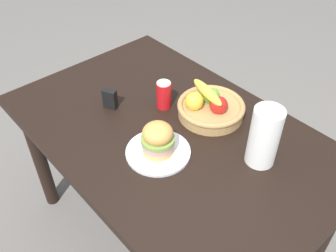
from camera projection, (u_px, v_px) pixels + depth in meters
ground_plane at (170, 232)px, 2.04m from camera, size 8.00×8.00×0.00m
dining_table at (170, 147)px, 1.62m from camera, size 1.40×0.90×0.75m
plate at (158, 152)px, 1.44m from camera, size 0.25×0.25×0.01m
sandwich at (158, 139)px, 1.40m from camera, size 0.13×0.13×0.13m
soda_can at (164, 95)px, 1.63m from camera, size 0.07×0.07×0.13m
fruit_basket at (210, 107)px, 1.59m from camera, size 0.29×0.29×0.13m
paper_towel_roll at (264, 137)px, 1.34m from camera, size 0.11×0.11×0.24m
napkin_holder at (110, 99)px, 1.63m from camera, size 0.07×0.05×0.09m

